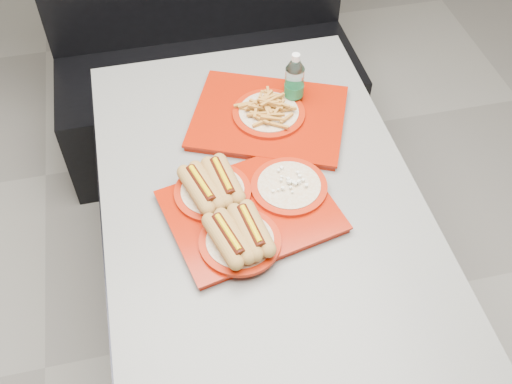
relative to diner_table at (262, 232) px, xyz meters
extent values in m
plane|color=gray|center=(0.00, 0.00, -0.58)|extent=(6.00, 6.00, 0.00)
cylinder|color=black|center=(0.00, 0.00, -0.56)|extent=(0.52, 0.52, 0.05)
cylinder|color=black|center=(0.00, 0.00, -0.20)|extent=(0.11, 0.11, 0.66)
cube|color=black|center=(0.00, 0.00, 0.12)|extent=(0.92, 1.42, 0.01)
cube|color=gray|center=(0.00, 0.00, 0.15)|extent=(0.90, 1.40, 0.04)
cube|color=black|center=(0.00, 1.02, -0.36)|extent=(1.30, 0.55, 0.45)
cube|color=#941504|center=(-0.04, -0.05, 0.17)|extent=(0.50, 0.42, 0.02)
cube|color=#941504|center=(-0.04, -0.05, 0.19)|extent=(0.51, 0.44, 0.01)
cylinder|color=#9F1A05|center=(-0.10, -0.16, 0.20)|extent=(0.22, 0.22, 0.01)
cylinder|color=beige|center=(-0.10, -0.16, 0.20)|extent=(0.18, 0.18, 0.00)
cylinder|color=#9F1A05|center=(-0.14, 0.03, 0.20)|extent=(0.22, 0.22, 0.01)
cylinder|color=beige|center=(-0.14, 0.03, 0.20)|extent=(0.18, 0.18, 0.00)
cylinder|color=#9F1A05|center=(0.08, 0.00, 0.20)|extent=(0.22, 0.22, 0.01)
cylinder|color=beige|center=(0.08, 0.00, 0.20)|extent=(0.18, 0.18, 0.00)
cube|color=#941504|center=(0.09, 0.31, 0.17)|extent=(0.56, 0.51, 0.02)
cube|color=#941504|center=(0.09, 0.31, 0.19)|extent=(0.58, 0.52, 0.01)
cylinder|color=#9F1A05|center=(0.09, 0.31, 0.20)|extent=(0.23, 0.23, 0.01)
cylinder|color=beige|center=(0.09, 0.31, 0.20)|extent=(0.19, 0.19, 0.01)
cylinder|color=silver|center=(0.19, 0.37, 0.24)|extent=(0.06, 0.06, 0.15)
cylinder|color=#196738|center=(0.19, 0.37, 0.23)|extent=(0.06, 0.06, 0.04)
cone|color=silver|center=(0.19, 0.37, 0.33)|extent=(0.06, 0.06, 0.03)
cylinder|color=silver|center=(0.19, 0.37, 0.36)|extent=(0.03, 0.03, 0.02)
camera|label=1|loc=(-0.26, -1.06, 1.48)|focal=42.00mm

